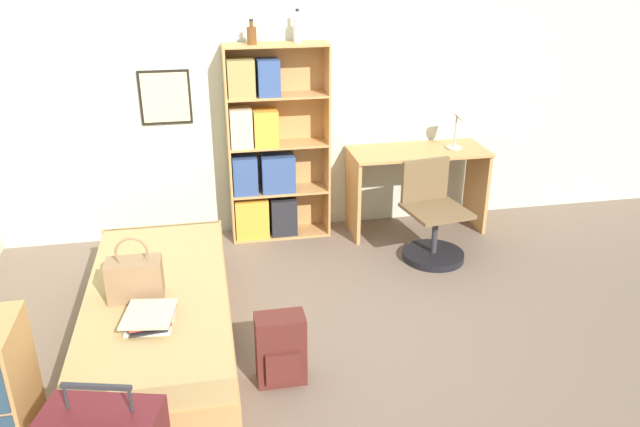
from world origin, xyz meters
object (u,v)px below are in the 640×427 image
at_px(book_stack_on_bed, 150,317).
at_px(bottle_green, 252,35).
at_px(bookcase, 265,155).
at_px(bed, 160,313).
at_px(desk_lamp, 460,120).
at_px(backpack, 281,350).
at_px(desk, 417,175).
at_px(bottle_brown, 297,29).
at_px(desk_chair, 432,229).
at_px(handbag, 135,278).

bearing_deg(book_stack_on_bed, bottle_green, 66.27).
height_order(book_stack_on_bed, bottle_green, bottle_green).
bearing_deg(bookcase, bed, -120.81).
bearing_deg(bottle_green, book_stack_on_bed, -113.73).
height_order(bookcase, desk_lamp, bookcase).
xyz_separation_m(bookcase, backpack, (-0.16, -2.09, -0.55)).
relative_size(bed, desk, 1.67).
bearing_deg(bottle_green, bed, -118.91).
xyz_separation_m(book_stack_on_bed, bottle_brown, (1.22, 1.95, 1.38)).
height_order(bookcase, desk_chair, bookcase).
bearing_deg(bottle_brown, desk_chair, -35.78).
xyz_separation_m(desk_lamp, backpack, (-1.88, -1.95, -0.81)).
bearing_deg(bookcase, bottle_brown, 6.83).
distance_m(desk, backpack, 2.51).
xyz_separation_m(bed, backpack, (0.74, -0.59, 0.03)).
bearing_deg(bottle_brown, book_stack_on_bed, -121.92).
bearing_deg(desk, desk_chair, -94.37).
bearing_deg(bed, bottle_brown, 51.97).
bearing_deg(book_stack_on_bed, bottle_brown, 58.08).
bearing_deg(bed, desk_lamp, 27.45).
height_order(handbag, backpack, handbag).
height_order(bottle_green, desk_chair, bottle_green).
distance_m(desk_lamp, backpack, 2.83).
xyz_separation_m(handbag, desk_chair, (2.32, 0.91, -0.28)).
xyz_separation_m(handbag, book_stack_on_bed, (0.10, -0.31, -0.10)).
distance_m(book_stack_on_bed, desk_chair, 2.55).
distance_m(book_stack_on_bed, bookcase, 2.15).
height_order(handbag, bottle_brown, bottle_brown).
distance_m(book_stack_on_bed, desk_lamp, 3.23).
bearing_deg(desk_chair, book_stack_on_bed, -151.22).
relative_size(bottle_brown, desk, 0.22).
relative_size(bottle_brown, desk_lamp, 0.66).
relative_size(bookcase, bottle_green, 8.68).
xyz_separation_m(bookcase, bottle_green, (-0.07, -0.02, 1.02)).
xyz_separation_m(desk, desk_chair, (-0.04, -0.57, -0.28)).
distance_m(bottle_green, desk_lamp, 1.96).
relative_size(bottle_green, desk_chair, 0.24).
height_order(book_stack_on_bed, desk_lamp, desk_lamp).
bearing_deg(backpack, handbag, 150.04).
distance_m(bed, backpack, 0.95).
bearing_deg(handbag, desk_chair, 21.36).
bearing_deg(desk, bed, -148.59).
bearing_deg(desk_lamp, desk_chair, -126.28).
bearing_deg(desk_lamp, bookcase, 175.47).
bearing_deg(desk, desk_lamp, -2.62).
bearing_deg(desk_lamp, book_stack_on_bed, -145.98).
bearing_deg(bottle_brown, bookcase, -173.17).
height_order(desk_lamp, backpack, desk_lamp).
bearing_deg(desk_chair, backpack, -136.50).
distance_m(desk_chair, backpack, 2.03).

